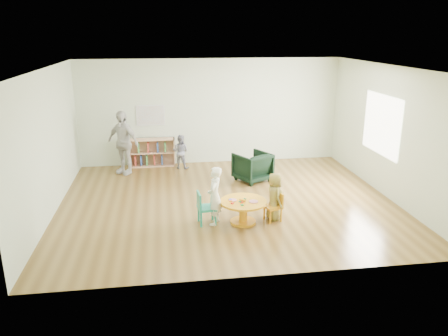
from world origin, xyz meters
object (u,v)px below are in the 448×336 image
activity_table (243,208)px  toddler (181,152)px  kid_chair_left (204,207)px  armchair (252,167)px  child_right (274,196)px  kid_chair_right (275,206)px  adult_caretaker (123,142)px  child_left (215,196)px  bookshelf (152,153)px

activity_table → toddler: bearing=105.3°
kid_chair_left → armchair: (1.40, 2.31, 0.01)m
armchair → child_right: child_right is taller
kid_chair_right → armchair: size_ratio=0.72×
child_right → adult_caretaker: adult_caretaker is taller
kid_chair_left → child_left: child_left is taller
bookshelf → adult_caretaker: size_ratio=0.75×
kid_chair_left → adult_caretaker: bearing=-158.1°
bookshelf → adult_caretaker: adult_caretaker is taller
armchair → adult_caretaker: adult_caretaker is taller
bookshelf → toddler: size_ratio=1.33×
child_left → toddler: child_left is taller
activity_table → bookshelf: 4.33m
activity_table → kid_chair_left: (-0.73, 0.06, 0.03)m
bookshelf → toddler: bearing=-23.1°
armchair → child_left: (-1.21, -2.34, 0.21)m
armchair → child_right: size_ratio=0.83×
activity_table → child_right: child_right is taller
armchair → child_left: 2.64m
adult_caretaker → kid_chair_left: bearing=-25.6°
child_left → child_right: (1.15, 0.06, -0.09)m
bookshelf → child_right: bearing=-58.6°
kid_chair_left → bookshelf: bookshelf is taller
armchair → toddler: toddler is taller
kid_chair_left → adult_caretaker: 3.80m
armchair → toddler: size_ratio=0.85×
armchair → toddler: bearing=-65.1°
kid_chair_right → bookshelf: (-2.37, 3.93, 0.07)m
activity_table → adult_caretaker: 4.23m
child_left → child_right: size_ratio=1.20×
kid_chair_right → adult_caretaker: bearing=26.4°
adult_caretaker → armchair: bearing=18.8°
kid_chair_right → bookshelf: bearing=15.4°
kid_chair_left → toddler: bearing=179.2°
kid_chair_left → kid_chair_right: kid_chair_left is taller
child_left → toddler: (-0.46, 3.60, -0.11)m
toddler → activity_table: bearing=129.9°
armchair → child_left: size_ratio=0.69×
activity_table → child_left: bearing=176.9°
child_right → activity_table: bearing=88.7°
kid_chair_right → child_right: size_ratio=0.60×
kid_chair_left → adult_caretaker: adult_caretaker is taller
child_left → toddler: size_ratio=1.23×
activity_table → child_right: size_ratio=0.95×
activity_table → child_right: bearing=7.8°
activity_table → child_left: child_left is taller
bookshelf → armchair: size_ratio=1.57×
activity_table → armchair: size_ratio=1.15×
kid_chair_left → bookshelf: size_ratio=0.52×
activity_table → child_left: size_ratio=0.79×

